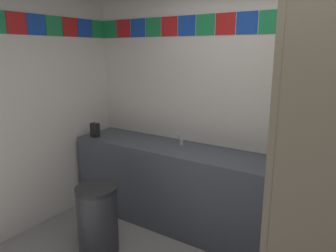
% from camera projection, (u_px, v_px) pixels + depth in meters
% --- Properties ---
extents(wall_back, '(4.42, 0.09, 2.85)m').
position_uv_depth(wall_back, '(290.00, 95.00, 2.85)').
color(wall_back, silver).
rests_on(wall_back, ground_plane).
extents(vanity_counter, '(2.32, 0.56, 0.85)m').
position_uv_depth(vanity_counter, '(176.00, 185.00, 3.36)').
color(vanity_counter, '#4C515B').
rests_on(vanity_counter, ground_plane).
extents(faucet_center, '(0.04, 0.10, 0.14)m').
position_uv_depth(faucet_center, '(180.00, 140.00, 3.33)').
color(faucet_center, silver).
rests_on(faucet_center, vanity_counter).
extents(soap_dispenser, '(0.09, 0.09, 0.16)m').
position_uv_depth(soap_dispenser, '(95.00, 130.00, 3.65)').
color(soap_dispenser, black).
rests_on(soap_dispenser, vanity_counter).
extents(stall_divider, '(0.92, 1.45, 2.22)m').
position_uv_depth(stall_divider, '(319.00, 173.00, 1.87)').
color(stall_divider, '#726651').
rests_on(stall_divider, ground_plane).
extents(trash_bin, '(0.37, 0.37, 0.63)m').
position_uv_depth(trash_bin, '(98.00, 219.00, 2.91)').
color(trash_bin, '#333338').
rests_on(trash_bin, ground_plane).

